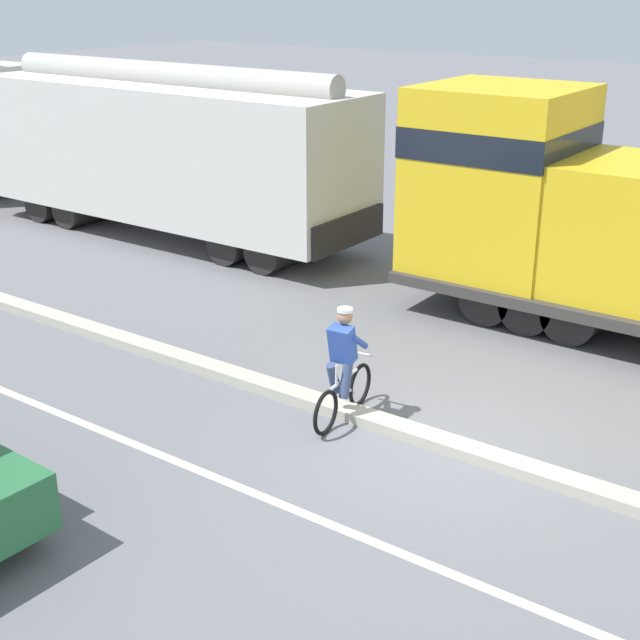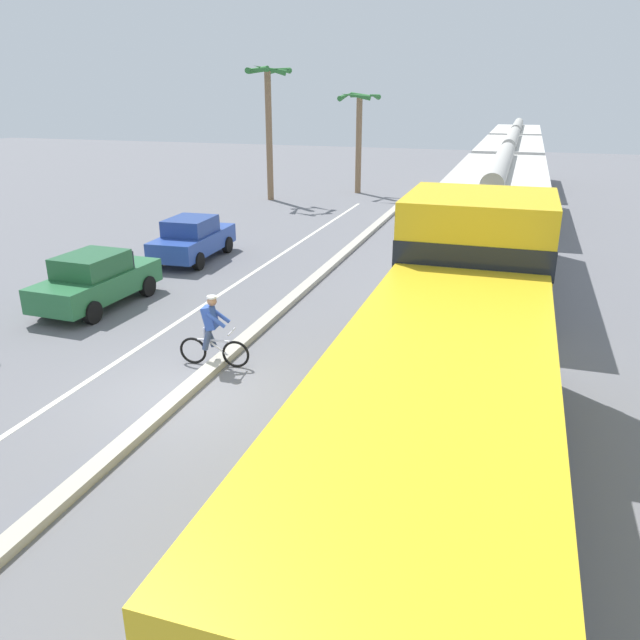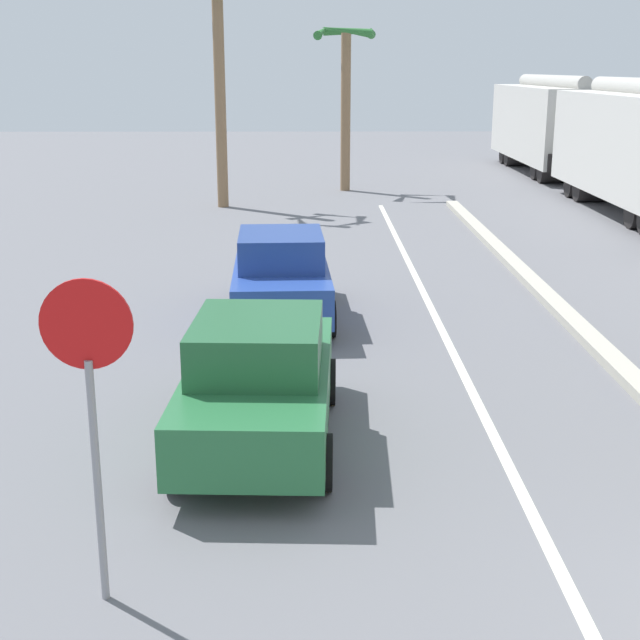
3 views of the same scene
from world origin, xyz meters
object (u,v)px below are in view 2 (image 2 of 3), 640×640
object	(u,v)px
parked_car_green	(96,280)
palm_tree_far	(359,121)
parked_car_blue	(193,239)
hopper_car_middle	(508,176)
cyclist	(212,333)
palm_tree_near	(268,101)
locomotive	(451,387)
hopper_car_trailing	(514,154)
hopper_car_lead	(495,220)

from	to	relation	value
parked_car_green	palm_tree_far	xyz separation A→B (m)	(1.89, 23.55, 3.48)
parked_car_blue	hopper_car_middle	bearing A→B (deg)	47.90
cyclist	palm_tree_far	xyz separation A→B (m)	(-3.35, 26.37, 3.48)
hopper_car_middle	palm_tree_near	world-z (taller)	palm_tree_near
palm_tree_far	palm_tree_near	bearing A→B (deg)	-135.64
parked_car_green	parked_car_blue	world-z (taller)	same
hopper_car_middle	locomotive	bearing A→B (deg)	-90.00
palm_tree_far	parked_car_blue	bearing A→B (deg)	-95.82
palm_tree_near	palm_tree_far	bearing A→B (deg)	44.36
hopper_car_trailing	parked_car_green	bearing A→B (deg)	-110.48
parked_car_blue	palm_tree_near	size ratio (longest dim) A/B	0.57
hopper_car_trailing	palm_tree_near	world-z (taller)	palm_tree_near
hopper_car_lead	palm_tree_near	xyz separation A→B (m)	(-13.32, 13.22, 3.41)
parked_car_green	cyclist	world-z (taller)	cyclist
hopper_car_trailing	palm_tree_far	world-z (taller)	palm_tree_far
hopper_car_middle	palm_tree_near	size ratio (longest dim) A/B	1.42
parked_car_green	hopper_car_trailing	bearing A→B (deg)	69.52
hopper_car_lead	parked_car_green	bearing A→B (deg)	-150.56
parked_car_green	cyclist	bearing A→B (deg)	-28.26
cyclist	palm_tree_far	bearing A→B (deg)	97.25
cyclist	parked_car_blue	bearing A→B (deg)	121.20
cyclist	palm_tree_near	xyz separation A→B (m)	(-7.58, 22.23, 4.67)
palm_tree_far	parked_car_green	bearing A→B (deg)	-94.59
hopper_car_trailing	parked_car_green	size ratio (longest dim) A/B	2.49
hopper_car_lead	hopper_car_trailing	distance (m)	23.20
hopper_car_middle	cyclist	size ratio (longest dim) A/B	6.18
cyclist	parked_car_green	bearing A→B (deg)	151.74
hopper_car_lead	palm_tree_near	bearing A→B (deg)	135.22
locomotive	palm_tree_near	world-z (taller)	palm_tree_near
hopper_car_lead	parked_car_green	distance (m)	12.67
hopper_car_trailing	palm_tree_far	size ratio (longest dim) A/B	1.75
hopper_car_middle	parked_car_blue	size ratio (longest dim) A/B	2.48
hopper_car_lead	hopper_car_middle	bearing A→B (deg)	90.00
hopper_car_lead	hopper_car_trailing	bearing A→B (deg)	90.00
hopper_car_trailing	parked_car_green	distance (m)	31.41
hopper_car_lead	cyclist	world-z (taller)	hopper_car_lead
parked_car_green	hopper_car_lead	bearing A→B (deg)	29.44
palm_tree_near	palm_tree_far	size ratio (longest dim) A/B	1.23
locomotive	parked_car_green	world-z (taller)	locomotive
parked_car_blue	palm_tree_near	xyz separation A→B (m)	(-2.41, 13.69, 4.67)
hopper_car_trailing	cyclist	bearing A→B (deg)	-100.10
hopper_car_middle	palm_tree_far	bearing A→B (deg)	147.68
parked_car_green	cyclist	size ratio (longest dim) A/B	2.48
cyclist	palm_tree_far	world-z (taller)	palm_tree_far
locomotive	hopper_car_lead	bearing A→B (deg)	90.00
palm_tree_near	locomotive	bearing A→B (deg)	-62.30
parked_car_blue	hopper_car_trailing	bearing A→B (deg)	65.26
hopper_car_lead	cyclist	xyz separation A→B (m)	(-5.74, -9.02, -1.26)
parked_car_blue	palm_tree_near	world-z (taller)	palm_tree_near
hopper_car_lead	palm_tree_near	world-z (taller)	palm_tree_near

